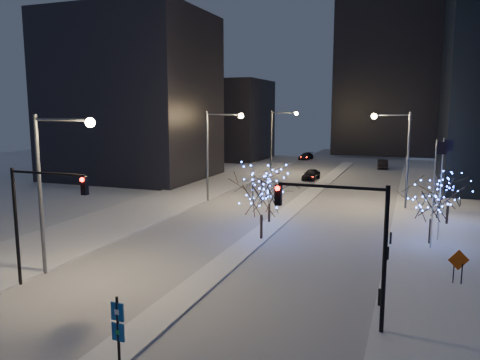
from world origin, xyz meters
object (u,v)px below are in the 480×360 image
at_px(holiday_tree_plaza_far, 449,190).
at_px(wayfinding_sign, 118,327).
at_px(street_lamp_w_near, 52,173).
at_px(street_lamp_w_far, 278,133).
at_px(construction_sign, 458,263).
at_px(traffic_signal_west, 36,208).
at_px(holiday_tree_median_far, 269,189).
at_px(holiday_tree_plaza_near, 432,201).
at_px(street_lamp_w_mid, 216,144).
at_px(holiday_tree_median_near, 262,193).
at_px(car_mid, 383,164).
at_px(traffic_signal_east, 350,232).
at_px(car_far, 306,156).
at_px(street_lamp_east, 399,147).
at_px(car_near, 311,174).

bearing_deg(holiday_tree_plaza_far, wayfinding_sign, -113.97).
xyz_separation_m(street_lamp_w_near, street_lamp_w_far, (0.00, 50.00, 0.00)).
bearing_deg(construction_sign, traffic_signal_west, -178.11).
distance_m(street_lamp_w_near, holiday_tree_median_far, 19.69).
bearing_deg(holiday_tree_plaza_near, street_lamp_w_mid, 155.87).
bearing_deg(holiday_tree_median_near, street_lamp_w_far, 103.96).
distance_m(holiday_tree_median_far, construction_sign, 18.31).
relative_size(car_mid, holiday_tree_median_near, 0.80).
xyz_separation_m(traffic_signal_east, wayfinding_sign, (-7.84, -7.00, -2.78)).
bearing_deg(holiday_tree_median_near, holiday_tree_plaza_far, 36.28).
bearing_deg(holiday_tree_median_near, holiday_tree_plaza_near, 14.15).
height_order(traffic_signal_west, car_far, traffic_signal_west).
height_order(street_lamp_w_far, car_far, street_lamp_w_far).
distance_m(street_lamp_w_near, street_lamp_east, 33.85).
xyz_separation_m(street_lamp_east, car_near, (-12.45, 16.82, -5.66)).
bearing_deg(holiday_tree_plaza_far, car_mid, 101.45).
height_order(street_lamp_w_mid, wayfinding_sign, street_lamp_w_mid).
bearing_deg(traffic_signal_east, car_near, 103.87).
relative_size(car_mid, car_far, 1.05).
distance_m(traffic_signal_east, holiday_tree_median_far, 20.81).
bearing_deg(street_lamp_w_mid, street_lamp_w_far, 90.00).
relative_size(traffic_signal_east, car_far, 1.49).
xyz_separation_m(street_lamp_w_near, holiday_tree_plaza_far, (23.54, 22.37, -3.26)).
distance_m(car_near, holiday_tree_median_near, 33.07).
bearing_deg(street_lamp_w_mid, street_lamp_east, 8.96).
height_order(wayfinding_sign, construction_sign, wayfinding_sign).
xyz_separation_m(street_lamp_w_mid, street_lamp_east, (19.02, 3.00, -0.05)).
bearing_deg(street_lamp_east, street_lamp_w_mid, -171.04).
height_order(car_near, wayfinding_sign, wayfinding_sign).
distance_m(street_lamp_w_near, car_near, 45.66).
relative_size(car_far, construction_sign, 2.27).
height_order(street_lamp_w_far, car_mid, street_lamp_w_far).
bearing_deg(traffic_signal_east, wayfinding_sign, -138.26).
bearing_deg(construction_sign, street_lamp_east, 81.90).
relative_size(street_lamp_east, car_mid, 2.04).
bearing_deg(car_near, construction_sign, -61.71).
distance_m(street_lamp_w_far, construction_sign, 49.31).
relative_size(traffic_signal_west, car_mid, 1.43).
distance_m(traffic_signal_east, car_far, 74.79).
distance_m(car_near, construction_sign, 41.51).
height_order(street_lamp_w_mid, holiday_tree_median_far, street_lamp_w_mid).
bearing_deg(car_far, street_lamp_w_mid, -80.56).
xyz_separation_m(car_far, holiday_tree_plaza_near, (22.00, -56.32, 2.79)).
height_order(car_mid, construction_sign, construction_sign).
bearing_deg(car_near, street_lamp_east, -48.85).
bearing_deg(car_near, traffic_signal_west, -92.75).
relative_size(street_lamp_w_far, construction_sign, 4.83).
bearing_deg(holiday_tree_median_near, car_far, 99.08).
distance_m(traffic_signal_east, car_mid, 63.00).
bearing_deg(holiday_tree_median_far, street_lamp_w_near, -115.78).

